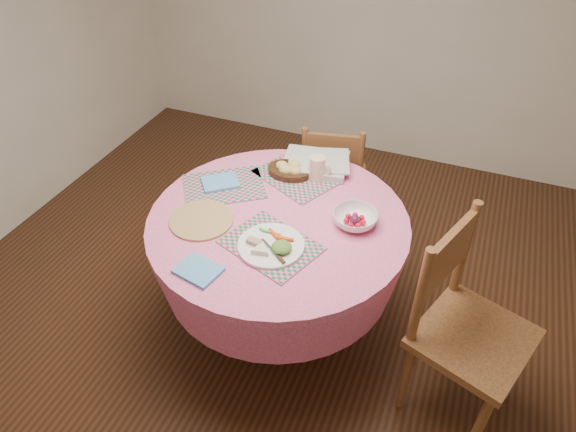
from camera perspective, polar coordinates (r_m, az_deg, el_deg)
name	(u,v)px	position (r m, az deg, el deg)	size (l,w,h in m)	color
ground	(280,321)	(2.95, -0.92, -11.64)	(4.00, 4.00, 0.00)	#331C0F
room_envelope	(275,7)	(1.95, -1.47, 22.21)	(4.01, 4.01, 2.71)	silver
dining_table	(279,249)	(2.54, -1.05, -3.67)	(1.24, 1.24, 0.75)	pink
chair_right	(464,324)	(2.38, 18.93, -11.30)	(0.58, 0.59, 1.01)	brown
chair_back	(332,179)	(3.22, 4.94, 4.17)	(0.47, 0.45, 0.85)	brown
placemat_front	(271,245)	(2.27, -1.91, -3.25)	(0.40, 0.30, 0.01)	#116252
placemat_left	(224,186)	(2.64, -7.13, 3.30)	(0.40, 0.30, 0.01)	#116252
placemat_back	(297,176)	(2.69, 0.96, 4.42)	(0.40, 0.30, 0.01)	#116252
wicker_trivet	(202,220)	(2.43, -9.57, -0.44)	(0.30, 0.30, 0.01)	olive
napkin_near	(198,270)	(2.18, -9.94, -5.95)	(0.18, 0.14, 0.01)	#5295D4
napkin_far	(220,182)	(2.65, -7.52, 3.74)	(0.18, 0.14, 0.01)	#5295D4
dinner_plate	(272,245)	(2.24, -1.81, -3.25)	(0.30, 0.30, 0.05)	white
bread_bowl	(289,169)	(2.69, 0.14, 5.20)	(0.23, 0.23, 0.08)	black
latte_mug	(318,168)	(2.64, 3.33, 5.36)	(0.12, 0.08, 0.12)	beige
fruit_bowl	(355,219)	(2.38, 7.44, -0.33)	(0.23, 0.23, 0.06)	white
newspaper_stack	(316,163)	(2.76, 3.10, 5.94)	(0.40, 0.34, 0.04)	silver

